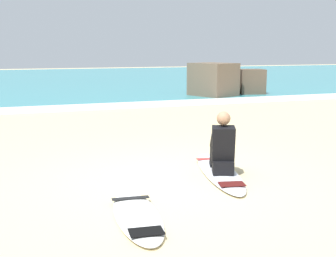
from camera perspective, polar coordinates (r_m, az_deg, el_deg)
name	(u,v)px	position (r m, az deg, el deg)	size (l,w,h in m)	color
ground_plane	(169,179)	(6.71, 0.12, -6.60)	(80.00, 80.00, 0.00)	beige
sea	(46,80)	(28.28, -15.54, 6.09)	(80.00, 28.00, 0.10)	teal
breaking_foam	(81,107)	(14.72, -11.20, 2.71)	(80.00, 0.90, 0.11)	white
surfboard_main	(219,171)	(7.04, 6.65, -5.57)	(1.06, 2.49, 0.08)	silver
surfer_seated	(223,149)	(6.83, 7.10, -2.60)	(0.56, 0.77, 0.95)	black
surfboard_spare_near	(137,215)	(5.24, -4.03, -11.17)	(0.71, 1.83, 0.08)	white
rock_outcrop_distant	(221,81)	(18.31, 6.90, 6.18)	(3.38, 3.06, 1.40)	brown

